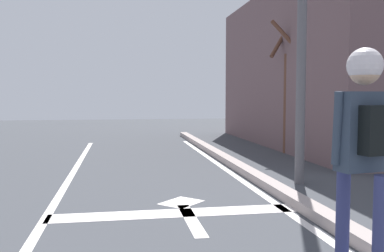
# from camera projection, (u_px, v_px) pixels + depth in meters

# --- Properties ---
(lane_line_curbside) EXTENTS (0.12, 20.00, 0.01)m
(lane_line_curbside) POSITION_uv_depth(u_px,v_px,m) (333.00, 243.00, 4.38)
(lane_line_curbside) COLOR silver
(lane_line_curbside) RESTS_ON ground
(stop_bar) EXTENTS (3.21, 0.40, 0.01)m
(stop_bar) POSITION_uv_depth(u_px,v_px,m) (175.00, 213.00, 5.48)
(stop_bar) COLOR silver
(stop_bar) RESTS_ON ground
(lane_arrow_stem) EXTENTS (0.16, 1.40, 0.01)m
(lane_arrow_stem) POSITION_uv_depth(u_px,v_px,m) (191.00, 219.00, 5.20)
(lane_arrow_stem) COLOR silver
(lane_arrow_stem) RESTS_ON ground
(lane_arrow_head) EXTENTS (0.71, 0.71, 0.01)m
(lane_arrow_head) POSITION_uv_depth(u_px,v_px,m) (181.00, 202.00, 6.04)
(lane_arrow_head) COLOR silver
(lane_arrow_head) RESTS_ON ground
(curb_strip) EXTENTS (0.24, 24.00, 0.14)m
(curb_strip) POSITION_uv_depth(u_px,v_px,m) (355.00, 235.00, 4.41)
(curb_strip) COLOR #A39590
(curb_strip) RESTS_ON ground
(skater) EXTENTS (0.48, 0.65, 1.78)m
(skater) POSITION_uv_depth(u_px,v_px,m) (364.00, 132.00, 3.20)
(skater) COLOR navy
(skater) RESTS_ON skateboard
(roadside_tree) EXTENTS (1.07, 1.09, 3.47)m
(roadside_tree) POSITION_uv_depth(u_px,v_px,m) (289.00, 95.00, 11.22)
(roadside_tree) COLOR brown
(roadside_tree) RESTS_ON ground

